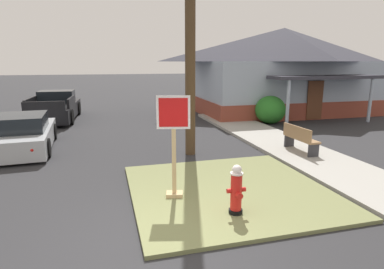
{
  "coord_description": "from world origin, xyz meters",
  "views": [
    {
      "loc": [
        -0.71,
        -4.81,
        2.99
      ],
      "look_at": [
        1.48,
        3.24,
        1.11
      ],
      "focal_mm": 30.19,
      "sensor_mm": 36.0,
      "label": 1
    }
  ],
  "objects": [
    {
      "name": "street_bench",
      "position": [
        5.35,
        4.11,
        0.58
      ],
      "size": [
        0.44,
        1.49,
        0.85
      ],
      "color": "#93704C",
      "rests_on": "sidewalk_strip"
    },
    {
      "name": "parked_sedan_silver",
      "position": [
        -3.49,
        7.21,
        0.54
      ],
      "size": [
        2.07,
        4.34,
        1.25
      ],
      "color": "#ADB2B7",
      "rests_on": "ground"
    },
    {
      "name": "grass_corner_patch",
      "position": [
        2.0,
        1.86,
        0.04
      ],
      "size": [
        4.5,
        4.46,
        0.08
      ],
      "primitive_type": "cube",
      "color": "olive",
      "rests_on": "ground"
    },
    {
      "name": "ground_plane",
      "position": [
        0.0,
        0.0,
        0.0
      ],
      "size": [
        160.0,
        160.0,
        0.0
      ],
      "primitive_type": "plane",
      "color": "#2B2B2D"
    },
    {
      "name": "shrub_near_porch",
      "position": [
        7.17,
        9.4,
        0.69
      ],
      "size": [
        1.49,
        1.49,
        1.37
      ],
      "primitive_type": "ellipsoid",
      "color": "#297325",
      "rests_on": "ground"
    },
    {
      "name": "sidewalk_strip",
      "position": [
        5.45,
        5.4,
        0.06
      ],
      "size": [
        2.2,
        14.19,
        0.12
      ],
      "primitive_type": "cube",
      "color": "#9E9B93",
      "rests_on": "ground"
    },
    {
      "name": "manhole_cover",
      "position": [
        0.67,
        2.15,
        0.01
      ],
      "size": [
        0.7,
        0.7,
        0.02
      ],
      "primitive_type": "cylinder",
      "color": "black",
      "rests_on": "ground"
    },
    {
      "name": "stop_sign",
      "position": [
        0.67,
        1.73,
        1.16
      ],
      "size": [
        0.69,
        0.36,
        2.24
      ],
      "color": "tan",
      "rests_on": "grass_corner_patch"
    },
    {
      "name": "pickup_truck_black",
      "position": [
        -3.23,
        13.37,
        0.62
      ],
      "size": [
        2.29,
        5.37,
        1.48
      ],
      "color": "black",
      "rests_on": "ground"
    },
    {
      "name": "fire_hydrant",
      "position": [
        1.66,
        0.61,
        0.55
      ],
      "size": [
        0.38,
        0.34,
        0.99
      ],
      "color": "black",
      "rests_on": "grass_corner_patch"
    },
    {
      "name": "corner_house",
      "position": [
        9.89,
        13.09,
        2.55
      ],
      "size": [
        10.92,
        8.33,
        4.97
      ],
      "color": "brown",
      "rests_on": "ground"
    }
  ]
}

